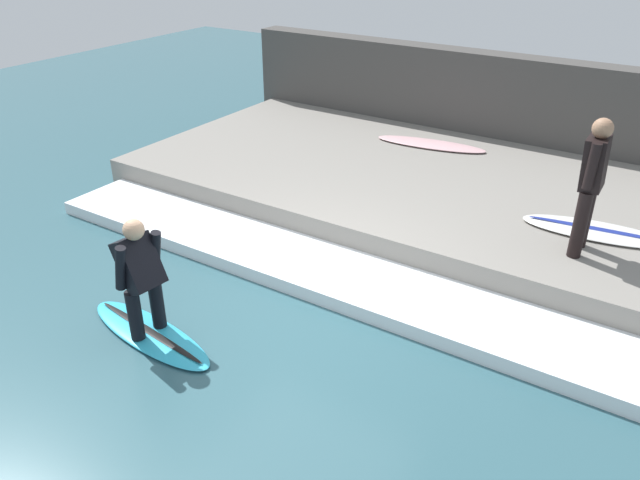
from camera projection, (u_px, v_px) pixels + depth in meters
ground_plane at (294, 313)px, 7.06m from camera, size 28.00×28.00×0.00m
concrete_ledge at (427, 189)px, 9.62m from camera, size 4.40×9.22×0.45m
back_wall at (488, 107)px, 11.10m from camera, size 0.50×9.68×1.86m
wave_foam_crest at (333, 274)px, 7.64m from camera, size 1.11×8.76×0.18m
surfboard_riding at (150, 333)px, 6.68m from camera, size 0.71×1.88×0.07m
surfer_riding at (140, 272)px, 6.32m from camera, size 0.52×0.47×1.33m
surfer_waiting_near at (591, 180)px, 7.00m from camera, size 0.55×0.26×1.62m
surfboard_waiting_near at (597, 231)px, 7.80m from camera, size 0.82×1.87×0.07m
surfboard_spare at (431, 144)px, 10.68m from camera, size 0.76×1.94×0.06m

